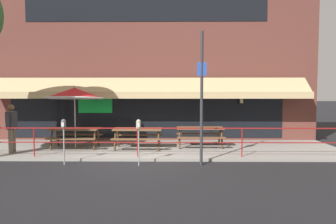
% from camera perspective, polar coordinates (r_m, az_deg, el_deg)
% --- Properties ---
extents(ground_plane, '(120.00, 120.00, 0.00)m').
position_cam_1_polar(ground_plane, '(10.73, -5.47, -8.58)').
color(ground_plane, black).
extents(patio_deck, '(15.00, 4.00, 0.10)m').
position_cam_1_polar(patio_deck, '(12.68, -4.50, -6.43)').
color(patio_deck, gray).
rests_on(patio_deck, ground).
extents(restaurant_building, '(15.00, 1.60, 8.51)m').
position_cam_1_polar(restaurant_building, '(14.82, -3.79, 11.24)').
color(restaurant_building, brown).
rests_on(restaurant_building, ground).
extents(patio_railing, '(13.84, 0.04, 0.97)m').
position_cam_1_polar(patio_railing, '(10.89, -5.32, -4.13)').
color(patio_railing, maroon).
rests_on(patio_railing, patio_deck).
extents(picnic_table_left, '(1.80, 1.42, 0.76)m').
position_cam_1_polar(picnic_table_left, '(12.93, -15.84, -3.42)').
color(picnic_table_left, brown).
rests_on(picnic_table_left, patio_deck).
extents(picnic_table_centre, '(1.80, 1.42, 0.76)m').
position_cam_1_polar(picnic_table_centre, '(12.39, -5.30, -3.60)').
color(picnic_table_centre, brown).
rests_on(picnic_table_centre, patio_deck).
extents(picnic_table_right, '(1.80, 1.42, 0.76)m').
position_cam_1_polar(picnic_table_right, '(12.77, 5.60, -3.38)').
color(picnic_table_right, brown).
rests_on(picnic_table_right, patio_deck).
extents(patio_umbrella_left, '(2.14, 2.14, 2.38)m').
position_cam_1_polar(patio_umbrella_left, '(12.83, -15.96, 3.12)').
color(patio_umbrella_left, '#B7B2A8').
rests_on(patio_umbrella_left, patio_deck).
extents(pedestrian_walking, '(0.24, 0.62, 1.71)m').
position_cam_1_polar(pedestrian_walking, '(12.68, -25.58, -2.19)').
color(pedestrian_walking, '#665B4C').
rests_on(pedestrian_walking, patio_deck).
extents(parking_meter_near, '(0.15, 0.16, 1.42)m').
position_cam_1_polar(parking_meter_near, '(10.52, -17.72, -2.66)').
color(parking_meter_near, gray).
rests_on(parking_meter_near, ground).
extents(parking_meter_far, '(0.15, 0.16, 1.42)m').
position_cam_1_polar(parking_meter_far, '(9.92, -5.14, -2.87)').
color(parking_meter_far, gray).
rests_on(parking_meter_far, ground).
extents(street_sign_pole, '(0.28, 0.09, 4.08)m').
position_cam_1_polar(street_sign_pole, '(10.02, 5.88, 2.63)').
color(street_sign_pole, '#2D2D33').
rests_on(street_sign_pole, ground).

